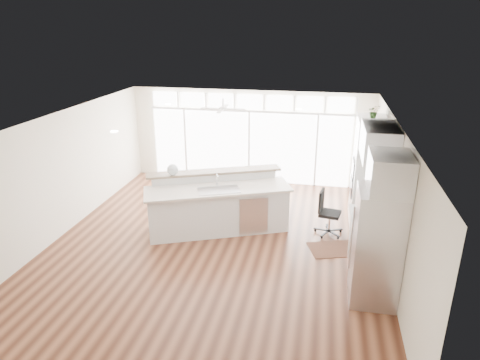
# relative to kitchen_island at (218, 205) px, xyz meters

# --- Properties ---
(floor) EXTENTS (7.00, 8.00, 0.02)m
(floor) POSITION_rel_kitchen_island_xyz_m (0.10, -0.58, -0.65)
(floor) COLOR #4A2516
(floor) RESTS_ON ground
(ceiling) EXTENTS (7.00, 8.00, 0.02)m
(ceiling) POSITION_rel_kitchen_island_xyz_m (0.10, -0.58, 2.06)
(ceiling) COLOR white
(ceiling) RESTS_ON wall_back
(wall_back) EXTENTS (7.00, 0.04, 2.70)m
(wall_back) POSITION_rel_kitchen_island_xyz_m (0.10, 3.42, 0.71)
(wall_back) COLOR white
(wall_back) RESTS_ON floor
(wall_front) EXTENTS (7.00, 0.04, 2.70)m
(wall_front) POSITION_rel_kitchen_island_xyz_m (0.10, -4.58, 0.71)
(wall_front) COLOR white
(wall_front) RESTS_ON floor
(wall_left) EXTENTS (0.04, 8.00, 2.70)m
(wall_left) POSITION_rel_kitchen_island_xyz_m (-3.40, -0.58, 0.71)
(wall_left) COLOR white
(wall_left) RESTS_ON floor
(wall_right) EXTENTS (0.04, 8.00, 2.70)m
(wall_right) POSITION_rel_kitchen_island_xyz_m (3.60, -0.58, 0.71)
(wall_right) COLOR white
(wall_right) RESTS_ON floor
(glass_wall) EXTENTS (5.80, 0.06, 2.08)m
(glass_wall) POSITION_rel_kitchen_island_xyz_m (0.10, 3.36, 0.41)
(glass_wall) COLOR white
(glass_wall) RESTS_ON wall_back
(transom_row) EXTENTS (5.90, 0.06, 0.40)m
(transom_row) POSITION_rel_kitchen_island_xyz_m (0.10, 3.36, 1.74)
(transom_row) COLOR white
(transom_row) RESTS_ON wall_back
(desk_window) EXTENTS (0.04, 0.85, 0.85)m
(desk_window) POSITION_rel_kitchen_island_xyz_m (3.56, -0.28, 0.91)
(desk_window) COLOR white
(desk_window) RESTS_ON wall_right
(ceiling_fan) EXTENTS (1.16, 1.16, 0.32)m
(ceiling_fan) POSITION_rel_kitchen_island_xyz_m (-0.40, 2.22, 1.84)
(ceiling_fan) COLOR silver
(ceiling_fan) RESTS_ON ceiling
(recessed_lights) EXTENTS (3.40, 3.00, 0.02)m
(recessed_lights) POSITION_rel_kitchen_island_xyz_m (0.10, -0.38, 2.04)
(recessed_lights) COLOR white
(recessed_lights) RESTS_ON ceiling
(oven_cabinet) EXTENTS (0.64, 1.20, 2.50)m
(oven_cabinet) POSITION_rel_kitchen_island_xyz_m (3.27, 1.22, 0.61)
(oven_cabinet) COLOR white
(oven_cabinet) RESTS_ON floor
(desk_nook) EXTENTS (0.72, 1.30, 0.76)m
(desk_nook) POSITION_rel_kitchen_island_xyz_m (3.23, -0.28, -0.26)
(desk_nook) COLOR white
(desk_nook) RESTS_ON floor
(upper_cabinets) EXTENTS (0.64, 1.30, 0.64)m
(upper_cabinets) POSITION_rel_kitchen_island_xyz_m (3.27, -0.28, 1.71)
(upper_cabinets) COLOR white
(upper_cabinets) RESTS_ON wall_right
(refrigerator) EXTENTS (0.76, 0.90, 2.00)m
(refrigerator) POSITION_rel_kitchen_island_xyz_m (3.21, -1.93, 0.36)
(refrigerator) COLOR silver
(refrigerator) RESTS_ON floor
(fridge_cabinet) EXTENTS (0.64, 0.90, 0.60)m
(fridge_cabinet) POSITION_rel_kitchen_island_xyz_m (3.27, -1.93, 1.66)
(fridge_cabinet) COLOR white
(fridge_cabinet) RESTS_ON wall_right
(framed_photos) EXTENTS (0.06, 0.22, 0.80)m
(framed_photos) POSITION_rel_kitchen_island_xyz_m (3.56, 0.34, 0.76)
(framed_photos) COLOR black
(framed_photos) RESTS_ON wall_right
(kitchen_island) EXTENTS (3.45, 2.38, 1.28)m
(kitchen_island) POSITION_rel_kitchen_island_xyz_m (0.00, 0.00, 0.00)
(kitchen_island) COLOR white
(kitchen_island) RESTS_ON floor
(rug) EXTENTS (1.14, 0.97, 0.01)m
(rug) POSITION_rel_kitchen_island_xyz_m (2.58, -0.37, -0.63)
(rug) COLOR #341910
(rug) RESTS_ON floor
(office_chair) EXTENTS (0.61, 0.58, 1.02)m
(office_chair) POSITION_rel_kitchen_island_xyz_m (2.48, 0.33, -0.13)
(office_chair) COLOR black
(office_chair) RESTS_ON floor
(fishbowl) EXTENTS (0.32, 0.32, 0.26)m
(fishbowl) POSITION_rel_kitchen_island_xyz_m (-1.03, -0.00, 0.77)
(fishbowl) COLOR silver
(fishbowl) RESTS_ON kitchen_island
(monitor) EXTENTS (0.14, 0.52, 0.43)m
(monitor) POSITION_rel_kitchen_island_xyz_m (3.15, -0.28, 0.33)
(monitor) COLOR black
(monitor) RESTS_ON desk_nook
(keyboard) EXTENTS (0.18, 0.37, 0.02)m
(keyboard) POSITION_rel_kitchen_island_xyz_m (2.98, -0.28, 0.13)
(keyboard) COLOR white
(keyboard) RESTS_ON desk_nook
(potted_plant) EXTENTS (0.30, 0.32, 0.22)m
(potted_plant) POSITION_rel_kitchen_island_xyz_m (3.27, 1.22, 1.97)
(potted_plant) COLOR #355E28
(potted_plant) RESTS_ON oven_cabinet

